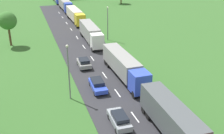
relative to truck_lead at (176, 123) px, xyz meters
The scene contains 13 objects.
road 12.95m from the truck_lead, 100.13° to the left, with size 10.00×140.00×0.06m, color #2B2B30.
lane_marking_centre 9.33m from the truck_lead, 104.31° to the left, with size 0.16×121.35×0.01m.
truck_lead is the anchor object (origin of this frame).
truck_second 16.15m from the truck_lead, 88.68° to the left, with size 2.62×14.11×3.49m.
truck_third 35.46m from the truck_lead, 90.06° to the left, with size 2.87×13.55×3.61m.
truck_fourth 54.56m from the truck_lead, 89.59° to the left, with size 2.66×14.30×3.44m.
truck_fifth 71.53m from the truck_lead, 89.68° to the left, with size 2.61×13.13×3.40m.
car_second 6.48m from the truck_lead, 136.23° to the left, with size 1.83×4.31×1.48m.
car_third 14.38m from the truck_lead, 108.56° to the left, with size 1.97×4.62×1.44m.
car_fourth 22.69m from the truck_lead, 101.71° to the left, with size 1.97×3.97×1.53m.
lamppost_second 15.22m from the truck_lead, 125.40° to the left, with size 0.36×0.36×7.60m.
lamppost_third 36.23m from the truck_lead, 83.71° to the left, with size 0.36×0.36×7.42m.
tree_ash 42.17m from the truck_lead, 113.17° to the left, with size 3.68×3.68×7.12m.
Camera 1 is at (-11.26, -8.18, 18.28)m, focal length 43.89 mm.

